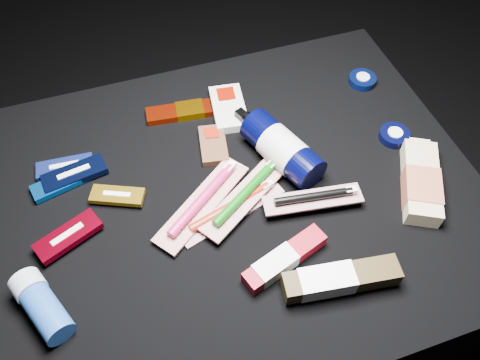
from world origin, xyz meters
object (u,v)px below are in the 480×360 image
object	(u,v)px
lotion_bottle	(282,149)
deodorant_stick	(41,305)
toothpaste_carton_red	(281,261)
bodywash_bottle	(421,183)

from	to	relation	value
lotion_bottle	deodorant_stick	xyz separation A→B (m)	(-0.49, -0.18, -0.01)
lotion_bottle	toothpaste_carton_red	xyz separation A→B (m)	(-0.09, -0.22, -0.02)
bodywash_bottle	deodorant_stick	bearing A→B (deg)	-150.29
lotion_bottle	bodywash_bottle	size ratio (longest dim) A/B	1.20
bodywash_bottle	toothpaste_carton_red	distance (m)	0.33
deodorant_stick	toothpaste_carton_red	world-z (taller)	deodorant_stick
toothpaste_carton_red	lotion_bottle	bearing A→B (deg)	50.46
bodywash_bottle	toothpaste_carton_red	size ratio (longest dim) A/B	1.15
lotion_bottle	deodorant_stick	bearing A→B (deg)	179.12
lotion_bottle	bodywash_bottle	xyz separation A→B (m)	(0.23, -0.16, -0.02)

